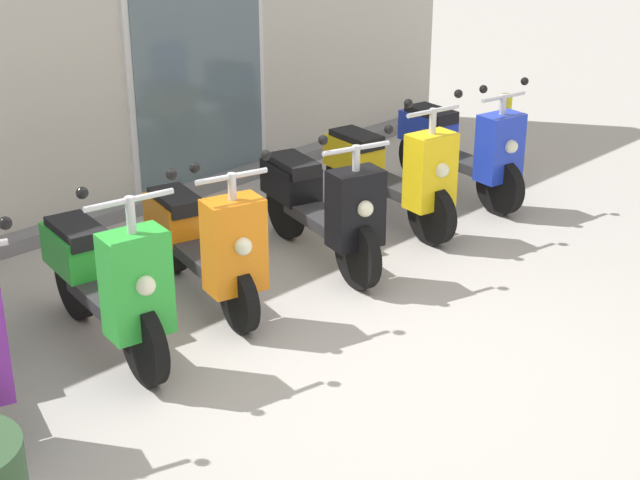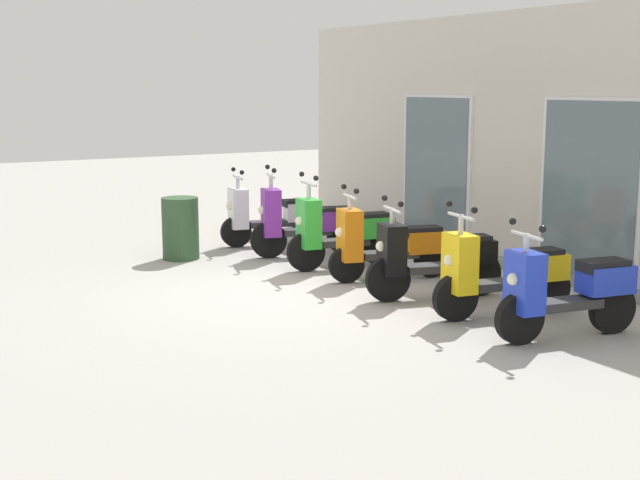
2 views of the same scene
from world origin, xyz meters
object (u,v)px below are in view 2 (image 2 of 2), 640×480
object	(u,v)px
scooter_orange	(387,244)
scooter_yellow	(501,273)
scooter_white	(270,216)
scooter_blue	(566,290)
traffic_cone	(234,219)
scooter_purple	(304,223)
trash_bin	(180,228)
scooter_green	(341,232)
scooter_black	(433,258)

from	to	relation	value
scooter_orange	scooter_yellow	distance (m)	2.06
scooter_white	scooter_yellow	xyz separation A→B (m)	(5.01, 0.14, 0.02)
scooter_white	scooter_blue	distance (m)	5.97
scooter_yellow	traffic_cone	bearing A→B (deg)	-177.91
scooter_yellow	traffic_cone	world-z (taller)	scooter_yellow
scooter_purple	scooter_orange	size ratio (longest dim) A/B	1.02
scooter_purple	traffic_cone	xyz separation A→B (m)	(-2.20, -0.07, -0.23)
scooter_blue	trash_bin	xyz separation A→B (m)	(-5.65, -1.71, -0.04)
scooter_green	scooter_orange	world-z (taller)	scooter_green
scooter_blue	traffic_cone	xyz separation A→B (m)	(-7.10, -0.18, -0.22)
traffic_cone	trash_bin	bearing A→B (deg)	-46.38
scooter_purple	scooter_white	bearing A→B (deg)	179.50
scooter_yellow	scooter_black	bearing A→B (deg)	-171.86
scooter_white	scooter_orange	size ratio (longest dim) A/B	1.02
scooter_purple	scooter_yellow	world-z (taller)	scooter_purple
scooter_black	scooter_yellow	size ratio (longest dim) A/B	0.98
scooter_purple	scooter_yellow	distance (m)	3.95
scooter_black	scooter_yellow	distance (m)	1.00
scooter_purple	scooter_orange	world-z (taller)	scooter_purple
scooter_green	scooter_orange	xyz separation A→B (m)	(0.89, 0.12, -0.03)
scooter_green	traffic_cone	distance (m)	3.21
scooter_black	scooter_orange	bearing A→B (deg)	174.29
scooter_white	scooter_purple	size ratio (longest dim) A/B	1.01
scooter_purple	scooter_blue	xyz separation A→B (m)	(4.90, 0.11, -0.01)
scooter_purple	trash_bin	world-z (taller)	scooter_purple
scooter_white	scooter_yellow	world-z (taller)	scooter_yellow
scooter_green	scooter_black	size ratio (longest dim) A/B	0.99
scooter_green	scooter_yellow	size ratio (longest dim) A/B	0.97
scooter_white	scooter_black	xyz separation A→B (m)	(4.02, 0.00, 0.03)
scooter_black	scooter_purple	bearing A→B (deg)	-179.75
scooter_orange	traffic_cone	world-z (taller)	scooter_orange
scooter_black	scooter_blue	world-z (taller)	scooter_black
scooter_orange	scooter_black	size ratio (longest dim) A/B	0.97
scooter_black	trash_bin	size ratio (longest dim) A/B	1.83
traffic_cone	trash_bin	xyz separation A→B (m)	(1.46, -1.53, 0.18)
scooter_white	scooter_blue	size ratio (longest dim) A/B	1.03
scooter_green	traffic_cone	size ratio (longest dim) A/B	3.06
scooter_green	scooter_orange	size ratio (longest dim) A/B	1.01
scooter_green	scooter_orange	distance (m)	0.90
scooter_white	scooter_green	world-z (taller)	scooter_green
scooter_white	scooter_black	bearing A→B (deg)	0.05
scooter_purple	scooter_yellow	bearing A→B (deg)	2.24
traffic_cone	trash_bin	distance (m)	2.12
scooter_orange	trash_bin	bearing A→B (deg)	-146.87
scooter_yellow	scooter_orange	bearing A→B (deg)	-179.05
trash_bin	scooter_white	bearing A→B (deg)	101.24
scooter_orange	trash_bin	size ratio (longest dim) A/B	1.79
scooter_purple	scooter_black	bearing A→B (deg)	0.25
traffic_cone	scooter_purple	bearing A→B (deg)	1.81
trash_bin	scooter_purple	bearing A→B (deg)	64.98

